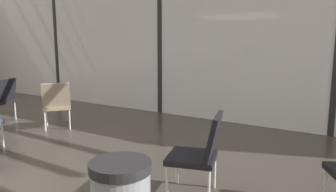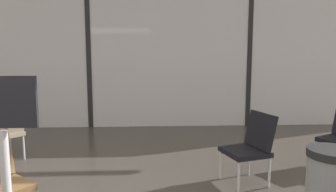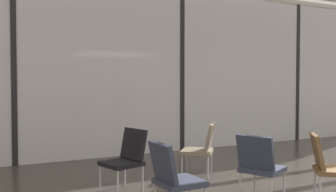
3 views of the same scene
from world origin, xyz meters
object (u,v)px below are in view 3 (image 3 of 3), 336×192
at_px(lounge_chair_5, 126,156).
at_px(lounge_chair_7, 328,163).
at_px(parked_airplane, 116,63).
at_px(lounge_chair_4, 173,175).
at_px(lounge_chair_2, 202,146).
at_px(lounge_chair_0, 259,163).

relative_size(lounge_chair_5, lounge_chair_7, 1.00).
relative_size(parked_airplane, lounge_chair_4, 15.33).
xyz_separation_m(parked_airplane, lounge_chair_7, (0.07, -8.27, -1.66)).
height_order(lounge_chair_2, lounge_chair_4, same).
relative_size(lounge_chair_4, lounge_chair_5, 1.00).
xyz_separation_m(lounge_chair_0, lounge_chair_7, (0.79, -0.39, 0.00)).
xyz_separation_m(parked_airplane, lounge_chair_5, (-2.09, -6.67, -1.66)).
height_order(lounge_chair_0, lounge_chair_7, same).
relative_size(lounge_chair_2, lounge_chair_4, 1.00).
relative_size(lounge_chair_0, lounge_chair_2, 1.00).
bearing_deg(lounge_chair_2, parked_airplane, -145.69).
bearing_deg(lounge_chair_5, parked_airplane, 146.33).
relative_size(lounge_chair_2, lounge_chair_5, 1.00).
bearing_deg(parked_airplane, lounge_chair_0, -95.24).
relative_size(parked_airplane, lounge_chair_7, 15.33).
height_order(lounge_chair_4, lounge_chair_7, same).
xyz_separation_m(parked_airplane, lounge_chair_0, (-0.72, -7.88, -1.66)).
bearing_deg(lounge_chair_0, lounge_chair_2, -26.12).
bearing_deg(lounge_chair_4, lounge_chair_5, 1.80).
xyz_separation_m(lounge_chair_2, lounge_chair_5, (-1.40, -0.23, 0.00)).
relative_size(lounge_chair_4, lounge_chair_7, 1.00).
distance_m(parked_airplane, lounge_chair_7, 8.44).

